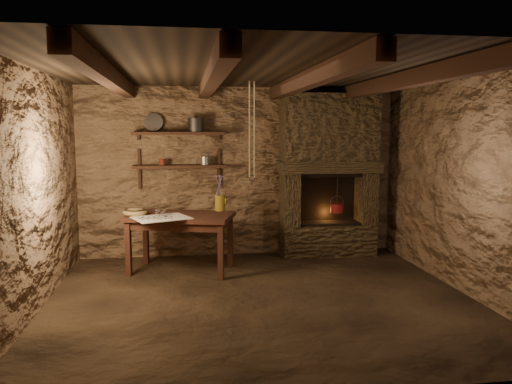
{
  "coord_description": "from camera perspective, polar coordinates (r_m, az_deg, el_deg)",
  "views": [
    {
      "loc": [
        -0.8,
        -5.09,
        1.79
      ],
      "look_at": [
        0.08,
        0.9,
        1.04
      ],
      "focal_mm": 35.0,
      "sensor_mm": 36.0,
      "label": 1
    }
  ],
  "objects": [
    {
      "name": "drinking_glasses",
      "position": [
        6.25,
        -10.52,
        -2.33
      ],
      "size": [
        0.2,
        0.06,
        0.08
      ],
      "primitive_type": null,
      "color": "white",
      "rests_on": "linen_cloth"
    },
    {
      "name": "tin_pan",
      "position": [
        7.04,
        -11.64,
        7.81
      ],
      "size": [
        0.27,
        0.15,
        0.26
      ],
      "primitive_type": "cylinder",
      "rotation": [
        1.26,
        0.0,
        -0.13
      ],
      "color": "#9D9D98",
      "rests_on": "shelf_upper"
    },
    {
      "name": "front_wall",
      "position": [
        3.25,
        6.09,
        -3.48
      ],
      "size": [
        4.5,
        0.04,
        2.4
      ],
      "primitive_type": "cube",
      "color": "brown",
      "rests_on": "floor"
    },
    {
      "name": "back_wall",
      "position": [
        7.16,
        -1.91,
        2.32
      ],
      "size": [
        4.5,
        0.04,
        2.4
      ],
      "primitive_type": "cube",
      "color": "brown",
      "rests_on": "floor"
    },
    {
      "name": "linen_cloth",
      "position": [
        6.13,
        -10.74,
        -2.93
      ],
      "size": [
        0.78,
        0.71,
        0.01
      ],
      "primitive_type": "cube",
      "rotation": [
        0.0,
        0.0,
        0.39
      ],
      "color": "white",
      "rests_on": "work_table"
    },
    {
      "name": "iron_stockpot",
      "position": [
        6.93,
        -6.87,
        7.53
      ],
      "size": [
        0.24,
        0.24,
        0.17
      ],
      "primitive_type": "cylinder",
      "rotation": [
        0.0,
        0.0,
        -0.09
      ],
      "color": "#2B2926",
      "rests_on": "shelf_upper"
    },
    {
      "name": "red_pot",
      "position": [
        7.23,
        9.23,
        -1.75
      ],
      "size": [
        0.23,
        0.23,
        0.54
      ],
      "rotation": [
        0.0,
        0.0,
        0.31
      ],
      "color": "maroon",
      "rests_on": "hearth"
    },
    {
      "name": "stoneware_jug",
      "position": [
        6.59,
        -4.12,
        -0.38
      ],
      "size": [
        0.18,
        0.18,
        0.48
      ],
      "rotation": [
        0.0,
        0.0,
        -0.43
      ],
      "color": "olive",
      "rests_on": "work_table"
    },
    {
      "name": "ceiling",
      "position": [
        5.19,
        0.6,
        13.79
      ],
      "size": [
        4.5,
        4.0,
        0.04
      ],
      "primitive_type": "cube",
      "color": "black",
      "rests_on": "back_wall"
    },
    {
      "name": "beam_mid_left",
      "position": [
        5.13,
        -5.07,
        12.84
      ],
      "size": [
        0.14,
        3.95,
        0.16
      ],
      "primitive_type": "cube",
      "color": "black",
      "rests_on": "ceiling"
    },
    {
      "name": "shelf_lower",
      "position": [
        6.95,
        -8.75,
        2.92
      ],
      "size": [
        1.25,
        0.3,
        0.04
      ],
      "primitive_type": "cube",
      "color": "black",
      "rests_on": "back_wall"
    },
    {
      "name": "floor",
      "position": [
        5.46,
        0.57,
        -12.11
      ],
      "size": [
        4.5,
        4.5,
        0.0
      ],
      "primitive_type": "plane",
      "color": "black",
      "rests_on": "ground"
    },
    {
      "name": "beam_far_right",
      "position": [
        5.61,
        16.27,
        12.08
      ],
      "size": [
        0.14,
        3.95,
        0.16
      ],
      "primitive_type": "cube",
      "color": "black",
      "rests_on": "ceiling"
    },
    {
      "name": "hanging_ropes",
      "position": [
        6.2,
        -0.47,
        7.14
      ],
      "size": [
        0.08,
        0.08,
        1.2
      ],
      "primitive_type": null,
      "color": "tan",
      "rests_on": "ceiling"
    },
    {
      "name": "work_table",
      "position": [
        6.45,
        -8.57,
        -5.51
      ],
      "size": [
        1.44,
        1.07,
        0.74
      ],
      "rotation": [
        0.0,
        0.0,
        -0.28
      ],
      "color": "#351B12",
      "rests_on": "floor"
    },
    {
      "name": "pewter_cutlery_row",
      "position": [
        6.11,
        -10.75,
        -2.87
      ],
      "size": [
        0.57,
        0.39,
        0.01
      ],
      "primitive_type": null,
      "rotation": [
        0.0,
        0.0,
        0.39
      ],
      "color": "gray",
      "rests_on": "linen_cloth"
    },
    {
      "name": "small_kettle",
      "position": [
        6.95,
        -5.84,
        3.6
      ],
      "size": [
        0.19,
        0.17,
        0.17
      ],
      "primitive_type": null,
      "rotation": [
        0.0,
        0.0,
        -0.33
      ],
      "color": "#9D9D98",
      "rests_on": "shelf_lower"
    },
    {
      "name": "right_wall",
      "position": [
        5.96,
        22.46,
        0.83
      ],
      "size": [
        0.04,
        4.0,
        2.4
      ],
      "primitive_type": "cube",
      "color": "brown",
      "rests_on": "floor"
    },
    {
      "name": "hearth",
      "position": [
        7.18,
        8.27,
        2.47
      ],
      "size": [
        1.43,
        0.51,
        2.3
      ],
      "color": "#332819",
      "rests_on": "floor"
    },
    {
      "name": "rusty_tin",
      "position": [
        6.95,
        -10.66,
        3.4
      ],
      "size": [
        0.11,
        0.11,
        0.08
      ],
      "primitive_type": "cylinder",
      "rotation": [
        0.0,
        0.0,
        -0.3
      ],
      "color": "#541A10",
      "rests_on": "shelf_lower"
    },
    {
      "name": "wooden_bowl",
      "position": [
        6.42,
        -13.65,
        -2.28
      ],
      "size": [
        0.35,
        0.35,
        0.11
      ],
      "primitive_type": "ellipsoid",
      "rotation": [
        0.0,
        0.0,
        -0.19
      ],
      "color": "olive",
      "rests_on": "work_table"
    },
    {
      "name": "shelf_upper",
      "position": [
        6.93,
        -8.82,
        6.63
      ],
      "size": [
        1.25,
        0.3,
        0.04
      ],
      "primitive_type": "cube",
      "color": "black",
      "rests_on": "back_wall"
    },
    {
      "name": "beam_mid_right",
      "position": [
        5.28,
        6.1,
        12.66
      ],
      "size": [
        0.14,
        3.95,
        0.16
      ],
      "primitive_type": "cube",
      "color": "black",
      "rests_on": "ceiling"
    },
    {
      "name": "left_wall",
      "position": [
        5.32,
        -24.09,
        0.06
      ],
      "size": [
        0.04,
        4.0,
        2.4
      ],
      "primitive_type": "cube",
      "color": "brown",
      "rests_on": "floor"
    },
    {
      "name": "beam_far_left",
      "position": [
        5.16,
        -16.5,
        12.54
      ],
      "size": [
        0.14,
        3.95,
        0.16
      ],
      "primitive_type": "cube",
      "color": "black",
      "rests_on": "ceiling"
    }
  ]
}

